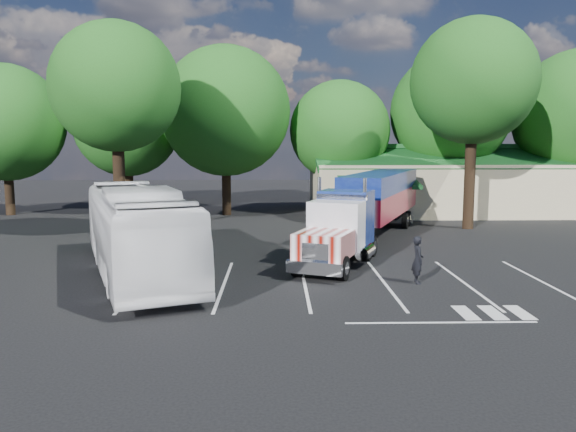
{
  "coord_description": "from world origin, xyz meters",
  "views": [
    {
      "loc": [
        -1.14,
        -27.75,
        5.5
      ],
      "look_at": [
        -0.54,
        -0.37,
        2.0
      ],
      "focal_mm": 35.0,
      "sensor_mm": 36.0,
      "label": 1
    }
  ],
  "objects_px": {
    "woman": "(418,260)",
    "silver_sedan": "(450,209)",
    "tour_bus": "(137,231)",
    "semi_truck": "(372,202)",
    "bicycle": "(332,241)"
  },
  "relations": [
    {
      "from": "woman",
      "to": "silver_sedan",
      "type": "height_order",
      "value": "woman"
    },
    {
      "from": "silver_sedan",
      "to": "woman",
      "type": "bearing_deg",
      "value": 163.33
    },
    {
      "from": "tour_bus",
      "to": "woman",
      "type": "bearing_deg",
      "value": -29.86
    },
    {
      "from": "woman",
      "to": "tour_bus",
      "type": "height_order",
      "value": "tour_bus"
    },
    {
      "from": "silver_sedan",
      "to": "semi_truck",
      "type": "bearing_deg",
      "value": 147.12
    },
    {
      "from": "semi_truck",
      "to": "silver_sedan",
      "type": "distance_m",
      "value": 12.94
    },
    {
      "from": "bicycle",
      "to": "silver_sedan",
      "type": "height_order",
      "value": "silver_sedan"
    },
    {
      "from": "woman",
      "to": "silver_sedan",
      "type": "relative_size",
      "value": 0.49
    },
    {
      "from": "silver_sedan",
      "to": "tour_bus",
      "type": "bearing_deg",
      "value": 137.67
    },
    {
      "from": "bicycle",
      "to": "silver_sedan",
      "type": "bearing_deg",
      "value": 48.96
    },
    {
      "from": "tour_bus",
      "to": "silver_sedan",
      "type": "relative_size",
      "value": 3.45
    },
    {
      "from": "semi_truck",
      "to": "tour_bus",
      "type": "height_order",
      "value": "semi_truck"
    },
    {
      "from": "bicycle",
      "to": "semi_truck",
      "type": "bearing_deg",
      "value": 44.26
    },
    {
      "from": "tour_bus",
      "to": "silver_sedan",
      "type": "distance_m",
      "value": 26.35
    },
    {
      "from": "bicycle",
      "to": "tour_bus",
      "type": "xyz_separation_m",
      "value": [
        -8.8,
        -5.21,
        1.37
      ]
    }
  ]
}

